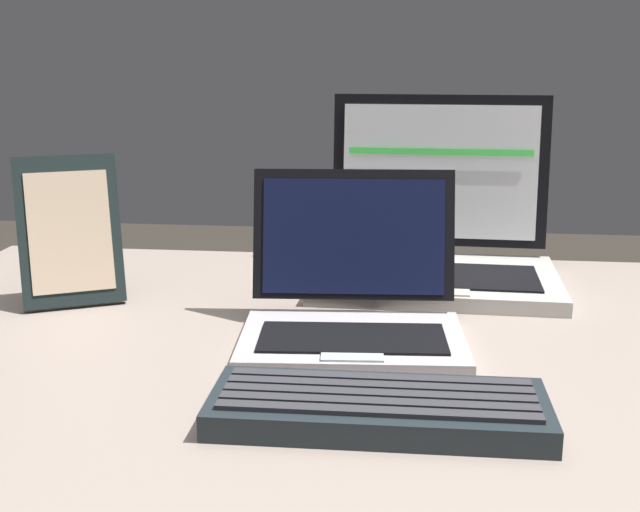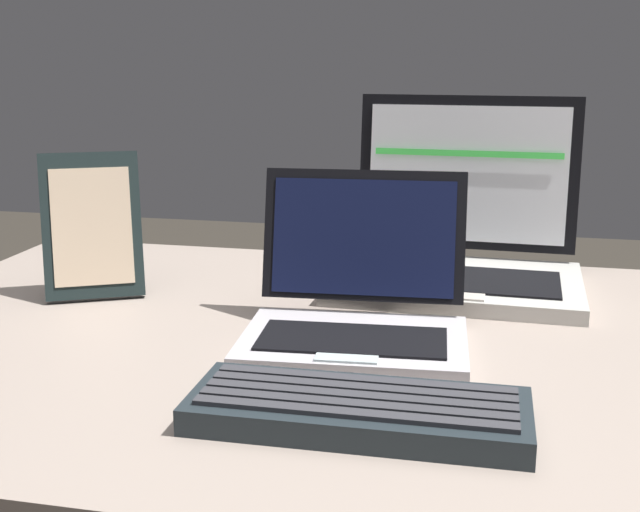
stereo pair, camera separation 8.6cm
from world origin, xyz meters
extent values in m
cube|color=gray|center=(0.00, 0.00, 0.73)|extent=(1.35, 0.78, 0.03)
cylinder|color=black|center=(-0.61, 0.32, 0.36)|extent=(0.07, 0.07, 0.71)
cube|color=#BEB8BE|center=(-0.07, -0.03, 0.75)|extent=(0.26, 0.19, 0.01)
cube|color=black|center=(-0.07, -0.04, 0.76)|extent=(0.21, 0.11, 0.00)
cube|color=#AFC0C0|center=(-0.07, -0.10, 0.76)|extent=(0.07, 0.03, 0.00)
cube|color=black|center=(-0.08, 0.07, 0.85)|extent=(0.24, 0.06, 0.15)
cube|color=black|center=(-0.08, 0.07, 0.85)|extent=(0.22, 0.05, 0.13)
cube|color=yellow|center=(-0.08, 0.07, 0.84)|extent=(0.20, 0.02, 0.01)
cube|color=beige|center=(0.02, 0.22, 0.76)|extent=(0.34, 0.24, 0.02)
cube|color=black|center=(0.02, 0.20, 0.77)|extent=(0.28, 0.14, 0.00)
cube|color=beige|center=(0.02, 0.13, 0.77)|extent=(0.09, 0.04, 0.00)
cube|color=black|center=(0.03, 0.35, 0.89)|extent=(0.32, 0.05, 0.22)
cube|color=white|center=(0.03, 0.34, 0.89)|extent=(0.29, 0.03, 0.20)
cube|color=#4CF259|center=(0.03, 0.34, 0.92)|extent=(0.27, 0.01, 0.01)
cube|color=#212A2F|center=(-0.04, -0.21, 0.76)|extent=(0.30, 0.12, 0.02)
cube|color=#38383D|center=(-0.04, -0.25, 0.77)|extent=(0.27, 0.02, 0.00)
cube|color=#38383D|center=(-0.04, -0.23, 0.77)|extent=(0.27, 0.02, 0.00)
cube|color=#38383D|center=(-0.04, -0.21, 0.77)|extent=(0.27, 0.02, 0.00)
cube|color=#38383D|center=(-0.04, -0.19, 0.77)|extent=(0.27, 0.02, 0.00)
cube|color=#38383D|center=(-0.04, -0.18, 0.77)|extent=(0.27, 0.02, 0.00)
cube|color=black|center=(-0.44, 0.09, 0.84)|extent=(0.14, 0.11, 0.19)
cube|color=beige|center=(-0.44, 0.09, 0.84)|extent=(0.11, 0.08, 0.15)
cube|color=black|center=(-0.46, 0.12, 0.76)|extent=(0.02, 0.02, 0.03)
camera|label=1|loc=(-0.02, -0.88, 1.06)|focal=45.81mm
camera|label=2|loc=(0.07, -0.86, 1.06)|focal=45.81mm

